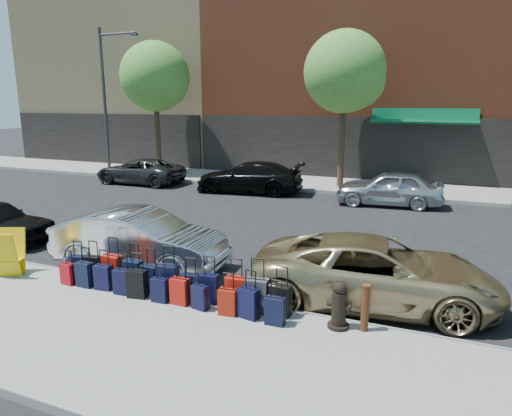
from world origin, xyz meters
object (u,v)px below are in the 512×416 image
at_px(tree_center, 348,74).
at_px(car_far_1, 249,177).
at_px(car_near_2, 376,272).
at_px(display_rack, 8,253).
at_px(streetlight, 107,93).
at_px(car_far_0, 140,171).
at_px(tree_left, 157,79).
at_px(car_near_1, 140,240).
at_px(suitcase_front_5, 168,280).
at_px(car_far_2, 389,188).
at_px(bollard, 365,307).
at_px(fire_hydrant, 339,307).

distance_m(tree_center, car_far_1, 6.61).
bearing_deg(car_near_2, display_rack, 96.61).
height_order(streetlight, car_far_0, streetlight).
xyz_separation_m(tree_left, car_far_1, (6.63, -2.60, -4.69)).
height_order(display_rack, car_near_1, car_near_1).
height_order(tree_left, car_near_1, tree_left).
bearing_deg(tree_center, car_near_2, -75.03).
relative_size(tree_center, display_rack, 6.70).
bearing_deg(car_near_2, tree_center, 7.27).
height_order(suitcase_front_5, car_far_2, car_far_2).
distance_m(suitcase_front_5, car_near_2, 4.37).
height_order(tree_center, car_far_2, tree_center).
relative_size(car_far_0, car_far_2, 1.11).
bearing_deg(car_far_1, car_far_2, 80.42).
distance_m(display_rack, car_far_1, 12.20).
height_order(tree_center, suitcase_front_5, tree_center).
xyz_separation_m(tree_left, bollard, (13.94, -14.26, -4.81)).
bearing_deg(car_far_1, car_near_2, 29.16).
xyz_separation_m(bollard, car_near_1, (-5.93, 1.46, 0.14)).
height_order(car_near_1, car_near_2, car_near_1).
bearing_deg(car_far_1, display_rack, -10.78).
distance_m(tree_center, display_rack, 16.22).
xyz_separation_m(suitcase_front_5, car_far_1, (-3.21, 11.71, 0.24)).
bearing_deg(display_rack, car_far_2, 34.79).
height_order(tree_center, car_near_2, tree_center).
bearing_deg(car_near_2, car_near_1, 83.47).
relative_size(car_near_1, car_near_2, 0.89).
height_order(tree_center, car_far_1, tree_center).
relative_size(bollard, car_near_1, 0.19).
bearing_deg(car_far_2, fire_hydrant, -3.42).
relative_size(car_near_2, car_far_1, 1.01).
height_order(car_near_1, car_far_1, car_near_1).
height_order(streetlight, car_far_2, streetlight).
bearing_deg(car_near_2, car_far_1, 28.05).
bearing_deg(fire_hydrant, car_near_1, 168.55).
bearing_deg(car_near_1, fire_hydrant, -110.35).
bearing_deg(suitcase_front_5, car_near_2, 16.81).
xyz_separation_m(streetlight, car_far_0, (3.33, -1.83, -4.01)).
height_order(display_rack, car_far_0, car_far_0).
bearing_deg(suitcase_front_5, display_rack, -178.40).
bearing_deg(suitcase_front_5, bollard, -4.34).
bearing_deg(fire_hydrant, tree_center, 105.90).
bearing_deg(tree_left, streetlight, -166.61).
bearing_deg(fire_hydrant, car_near_2, 80.43).
height_order(fire_hydrant, car_near_2, car_near_2).
bearing_deg(car_near_2, suitcase_front_5, 104.00).
bearing_deg(car_far_2, car_near_2, -0.67).
xyz_separation_m(tree_left, display_rack, (5.73, -14.77, -4.73)).
distance_m(fire_hydrant, bollard, 0.46).
height_order(tree_left, car_far_0, tree_left).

